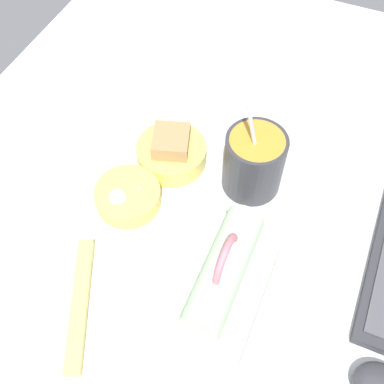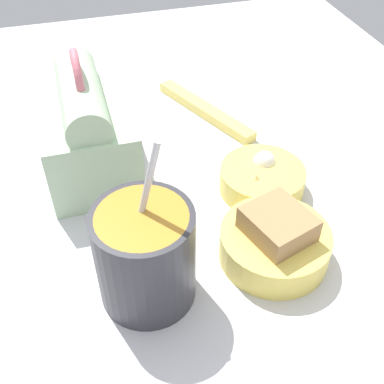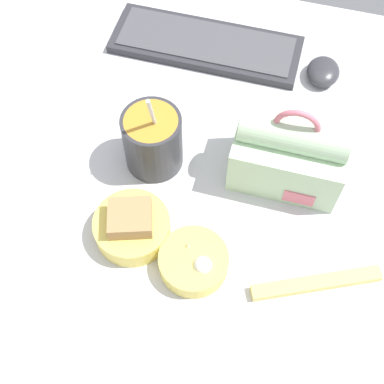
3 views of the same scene
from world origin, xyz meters
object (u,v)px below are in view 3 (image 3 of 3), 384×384
at_px(bento_bowl_snacks, 194,261).
at_px(keyboard, 206,44).
at_px(computer_mouse, 323,72).
at_px(chopstick_case, 316,283).
at_px(lunch_bag, 289,154).
at_px(soup_cup, 153,140).
at_px(bento_bowl_sandwich, 132,226).

bearing_deg(bento_bowl_snacks, keyboard, 102.04).
bearing_deg(computer_mouse, chopstick_case, -82.94).
distance_m(keyboard, lunch_bag, 0.35).
bearing_deg(lunch_bag, soup_cup, -172.38).
distance_m(lunch_bag, chopstick_case, 0.23).
bearing_deg(bento_bowl_snacks, computer_mouse, 72.67).
bearing_deg(chopstick_case, soup_cup, 153.08).
bearing_deg(bento_bowl_sandwich, keyboard, 88.39).
bearing_deg(chopstick_case, bento_bowl_snacks, -174.45).
bearing_deg(soup_cup, chopstick_case, -26.92).
xyz_separation_m(bento_bowl_snacks, computer_mouse, (0.15, 0.47, -0.00)).
height_order(bento_bowl_sandwich, computer_mouse, bento_bowl_sandwich).
height_order(keyboard, chopstick_case, keyboard).
bearing_deg(lunch_bag, bento_bowl_snacks, -117.42).
bearing_deg(soup_cup, bento_bowl_sandwich, -86.82).
relative_size(lunch_bag, bento_bowl_snacks, 1.66).
bearing_deg(computer_mouse, keyboard, 175.91).
distance_m(soup_cup, bento_bowl_sandwich, 0.16).
relative_size(soup_cup, computer_mouse, 2.47).
relative_size(bento_bowl_sandwich, computer_mouse, 1.62).
bearing_deg(keyboard, bento_bowl_snacks, -77.96).
xyz_separation_m(soup_cup, computer_mouse, (0.27, 0.28, -0.04)).
distance_m(soup_cup, chopstick_case, 0.37).
height_order(lunch_bag, computer_mouse, lunch_bag).
distance_m(keyboard, soup_cup, 0.31).
distance_m(bento_bowl_snacks, chopstick_case, 0.20).
bearing_deg(bento_bowl_sandwich, lunch_bag, 39.05).
bearing_deg(lunch_bag, keyboard, 128.81).
bearing_deg(bento_bowl_sandwich, bento_bowl_snacks, -15.07).
xyz_separation_m(lunch_bag, bento_bowl_sandwich, (-0.23, -0.19, -0.04)).
distance_m(keyboard, bento_bowl_sandwich, 0.46).
bearing_deg(lunch_bag, bento_bowl_sandwich, -140.95).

